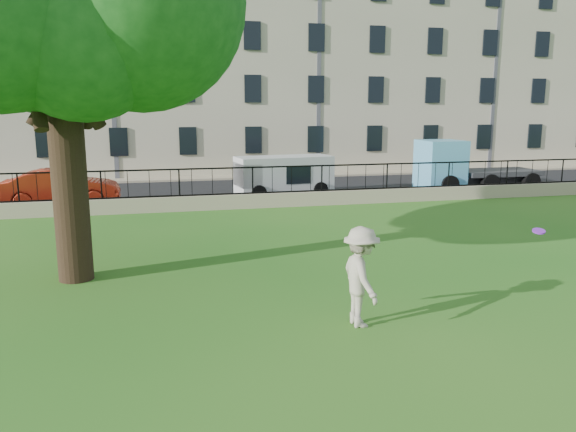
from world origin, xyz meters
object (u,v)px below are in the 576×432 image
object	(u,v)px
frisbee	(539,231)
white_van	(284,176)
man	(361,277)
red_sedan	(62,188)
blue_truck	(476,165)

from	to	relation	value
frisbee	white_van	bearing A→B (deg)	97.36
frisbee	white_van	world-z (taller)	white_van
man	red_sedan	bearing A→B (deg)	25.10
man	blue_truck	xyz separation A→B (m)	(12.24, 15.71, 0.29)
red_sedan	white_van	world-z (taller)	white_van
white_van	red_sedan	bearing A→B (deg)	175.57
white_van	blue_truck	xyz separation A→B (m)	(10.00, -0.26, 0.33)
frisbee	blue_truck	size ratio (longest dim) A/B	0.04
blue_truck	frisbee	bearing A→B (deg)	-117.38
frisbee	blue_truck	world-z (taller)	blue_truck
frisbee	red_sedan	size ratio (longest dim) A/B	0.06
red_sedan	frisbee	bearing A→B (deg)	-142.24
white_van	blue_truck	distance (m)	10.01
man	frisbee	world-z (taller)	man
frisbee	white_van	distance (m)	15.63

